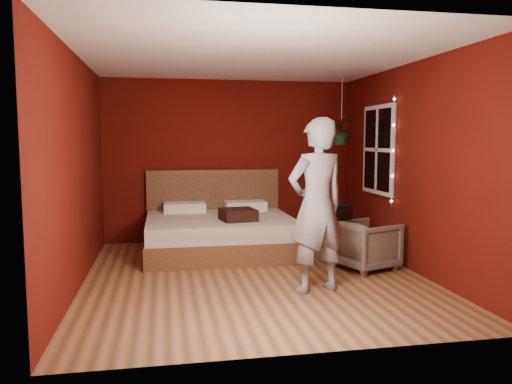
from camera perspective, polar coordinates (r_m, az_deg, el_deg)
name	(u,v)px	position (r m, az deg, el deg)	size (l,w,h in m)	color
floor	(254,276)	(6.13, -0.20, -9.56)	(4.50, 4.50, 0.00)	#96643C
room_walls	(254,137)	(5.91, -0.21, 6.33)	(4.04, 4.54, 2.62)	#561009
window	(378,150)	(7.36, 13.77, 4.70)	(0.05, 0.97, 1.27)	white
fairy_lights	(393,151)	(6.87, 15.38, 4.58)	(0.04, 0.04, 1.45)	silver
bed	(219,231)	(7.38, -4.25, -4.50)	(2.11, 1.80, 1.16)	brown
person	(316,206)	(5.38, 6.93, -1.57)	(0.69, 0.45, 1.88)	gray
armchair	(366,245)	(6.54, 12.47, -5.94)	(0.66, 0.68, 0.62)	#645F4F
handbag	(341,212)	(6.55, 9.70, -2.29)	(0.26, 0.13, 0.19)	black
throw_pillow	(238,215)	(6.93, -2.07, -2.60)	(0.45, 0.45, 0.16)	black
hanging_plant	(341,132)	(7.79, 9.73, 6.79)	(0.44, 0.41, 1.04)	silver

